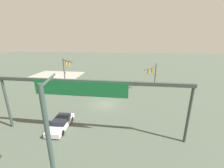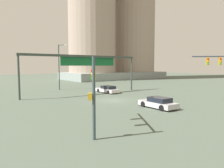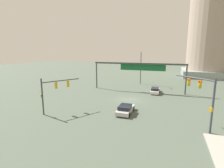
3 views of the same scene
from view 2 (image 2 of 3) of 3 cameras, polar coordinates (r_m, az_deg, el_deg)
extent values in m
plane|color=#4B574A|center=(28.28, 0.11, -4.46)|extent=(196.64, 196.64, 0.00)
cylinder|color=#373D49|center=(29.64, 25.75, 6.76)|extent=(3.87, 3.66, 0.17)
cube|color=#BB8C17|center=(29.89, 27.24, 5.51)|extent=(0.41, 0.41, 0.95)
cylinder|color=red|center=(29.75, 27.36, 6.08)|extent=(0.19, 0.18, 0.20)
cylinder|color=orange|center=(29.74, 27.34, 5.50)|extent=(0.19, 0.18, 0.20)
cylinder|color=green|center=(29.74, 27.32, 4.93)|extent=(0.19, 0.18, 0.20)
cube|color=#BB8C17|center=(29.42, 24.47, 5.63)|extent=(0.41, 0.41, 0.95)
cylinder|color=red|center=(29.28, 24.58, 6.21)|extent=(0.19, 0.18, 0.20)
cylinder|color=orange|center=(29.27, 24.56, 5.63)|extent=(0.19, 0.18, 0.20)
cylinder|color=green|center=(29.27, 24.54, 5.04)|extent=(0.19, 0.18, 0.20)
cylinder|color=#334246|center=(13.09, -4.93, -4.00)|extent=(0.20, 0.20, 5.20)
cylinder|color=#334246|center=(15.82, -4.93, 4.79)|extent=(3.11, 5.02, 0.15)
cube|color=gold|center=(14.97, -4.93, 2.48)|extent=(0.39, 0.41, 0.95)
cylinder|color=red|center=(14.97, -5.55, 3.60)|extent=(0.15, 0.20, 0.20)
cylinder|color=orange|center=(14.98, -5.54, 2.45)|extent=(0.15, 0.20, 0.20)
cylinder|color=green|center=(14.99, -5.53, 1.31)|extent=(0.15, 0.20, 0.20)
cube|color=gold|center=(16.85, -4.90, 2.75)|extent=(0.39, 0.41, 0.95)
cylinder|color=red|center=(16.84, -5.45, 3.75)|extent=(0.15, 0.20, 0.20)
cylinder|color=orange|center=(16.85, -5.44, 2.73)|extent=(0.15, 0.20, 0.20)
cylinder|color=green|center=(16.87, -5.43, 1.72)|extent=(0.15, 0.20, 0.20)
cube|color=gold|center=(13.08, -5.99, -3.41)|extent=(0.36, 0.38, 0.44)
cylinder|color=#324441|center=(42.03, -14.18, 4.42)|extent=(0.20, 0.20, 8.69)
cylinder|color=#324441|center=(41.38, -13.42, 10.25)|extent=(0.67, 2.05, 0.12)
ellipsoid|color=silver|center=(40.55, -12.50, 10.24)|extent=(0.45, 0.66, 0.20)
cylinder|color=#34413D|center=(30.99, -23.92, 1.51)|extent=(0.28, 0.28, 5.99)
cylinder|color=#34413D|center=(40.18, 5.31, 2.61)|extent=(0.28, 0.28, 5.99)
cube|color=#34413D|center=(34.45, -7.44, 7.48)|extent=(20.44, 0.35, 0.35)
cube|color=#146030|center=(35.07, -6.23, 6.24)|extent=(9.94, 0.08, 1.57)
cube|color=gray|center=(75.81, 0.67, 2.37)|extent=(35.79, 17.41, 2.37)
cube|color=silver|center=(36.21, -1.31, -1.69)|extent=(1.96, 4.72, 0.55)
cube|color=black|center=(35.93, -1.04, -0.90)|extent=(1.66, 2.48, 0.50)
cylinder|color=black|center=(36.91, -3.67, -1.75)|extent=(0.25, 0.65, 0.64)
cylinder|color=black|center=(37.86, -1.62, -1.57)|extent=(0.25, 0.65, 0.64)
cylinder|color=black|center=(34.59, -0.96, -2.19)|extent=(0.25, 0.65, 0.64)
cylinder|color=black|center=(35.60, 1.14, -1.99)|extent=(0.25, 0.65, 0.64)
cube|color=#B6B4BA|center=(23.78, 12.27, -5.32)|extent=(1.87, 4.35, 0.55)
cube|color=black|center=(23.52, 12.76, -4.15)|extent=(1.64, 2.26, 0.50)
cylinder|color=black|center=(24.10, 8.48, -5.40)|extent=(0.22, 0.64, 0.64)
cylinder|color=black|center=(25.33, 11.32, -4.94)|extent=(0.22, 0.64, 0.64)
cylinder|color=black|center=(22.28, 13.34, -6.34)|extent=(0.22, 0.64, 0.64)
cylinder|color=black|center=(23.60, 16.13, -5.77)|extent=(0.22, 0.64, 0.64)
camera|label=1|loc=(45.68, -20.47, 11.69)|focal=22.79mm
camera|label=3|loc=(25.15, 73.81, 11.21)|focal=27.91mm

